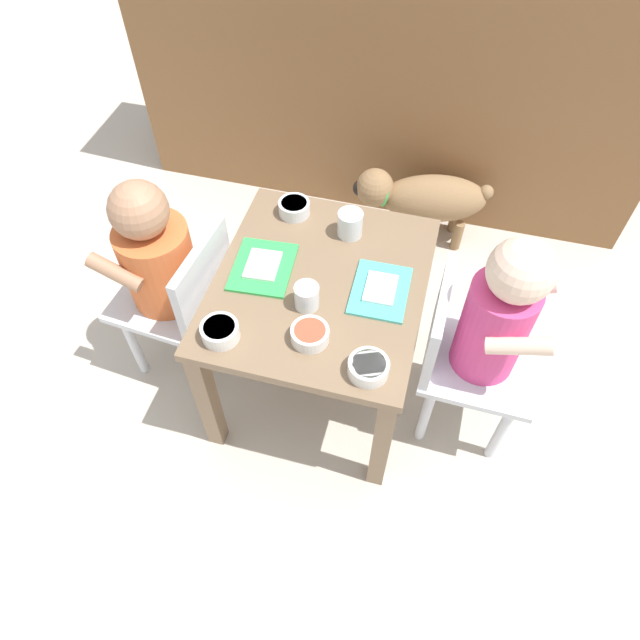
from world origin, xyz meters
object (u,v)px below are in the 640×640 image
food_tray_right (380,290)px  water_cup_right (350,225)px  seated_child_left (161,263)px  veggie_bowl_far (220,331)px  seated_child_right (491,324)px  cereal_bowl_right_side (310,334)px  cereal_bowl_left_side (368,367)px  food_tray_left (263,267)px  water_cup_left (307,297)px  veggie_bowl_near (294,207)px  dog (422,198)px  dining_table (320,302)px

food_tray_right → water_cup_right: bearing=123.7°
seated_child_left → veggie_bowl_far: size_ratio=7.65×
seated_child_right → cereal_bowl_right_side: bearing=-158.3°
cereal_bowl_left_side → cereal_bowl_right_side: bearing=160.0°
seated_child_left → seated_child_right: size_ratio=0.95×
food_tray_left → cereal_bowl_left_side: cereal_bowl_left_side is taller
seated_child_left → water_cup_left: bearing=-8.0°
food_tray_left → food_tray_right: 0.30m
water_cup_left → veggie_bowl_near: size_ratio=0.74×
food_tray_right → cereal_bowl_right_side: size_ratio=2.05×
food_tray_right → veggie_bowl_far: 0.40m
veggie_bowl_far → veggie_bowl_near: 0.45m
water_cup_left → dog: bearing=75.7°
water_cup_right → veggie_bowl_far: water_cup_right is taller
dining_table → veggie_bowl_near: veggie_bowl_near is taller
dining_table → water_cup_left: size_ratio=9.45×
dog → food_tray_right: food_tray_right is taller
food_tray_left → dog: bearing=63.8°
water_cup_left → cereal_bowl_left_side: 0.23m
seated_child_left → food_tray_right: bearing=2.9°
dog → water_cup_right: (-0.15, -0.51, 0.29)m
seated_child_left → cereal_bowl_right_side: seated_child_left is taller
seated_child_left → dog: bearing=49.6°
water_cup_left → veggie_bowl_near: water_cup_left is taller
seated_child_right → water_cup_right: bearing=152.7°
water_cup_right → dog: bearing=73.1°
seated_child_left → food_tray_right: seated_child_left is taller
seated_child_left → water_cup_left: (0.41, -0.06, 0.05)m
seated_child_right → food_tray_left: (-0.57, 0.02, 0.01)m
food_tray_right → cereal_bowl_right_side: 0.22m
seated_child_left → cereal_bowl_right_side: size_ratio=7.62×
food_tray_right → food_tray_left: bearing=180.0°
water_cup_left → food_tray_left: bearing=148.1°
water_cup_left → veggie_bowl_near: (-0.12, 0.30, -0.01)m
cereal_bowl_right_side → seated_child_left: bearing=161.1°
food_tray_right → water_cup_right: water_cup_right is taller
dining_table → food_tray_left: bearing=177.8°
water_cup_left → cereal_bowl_right_side: (0.03, -0.10, -0.01)m
water_cup_right → cereal_bowl_left_side: size_ratio=0.78×
seated_child_right → cereal_bowl_right_side: size_ratio=7.99×
veggie_bowl_far → water_cup_right: bearing=62.8°
water_cup_right → cereal_bowl_right_side: (-0.01, -0.36, -0.01)m
water_cup_left → veggie_bowl_far: bearing=-139.4°
seated_child_right → water_cup_right: (-0.39, 0.20, 0.04)m
veggie_bowl_far → veggie_bowl_near: size_ratio=1.03×
cereal_bowl_left_side → dog: bearing=89.0°
seated_child_right → veggie_bowl_near: bearing=156.5°
food_tray_right → dog: bearing=87.0°
dining_table → food_tray_right: bearing=2.2°
dining_table → seated_child_left: 0.43m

